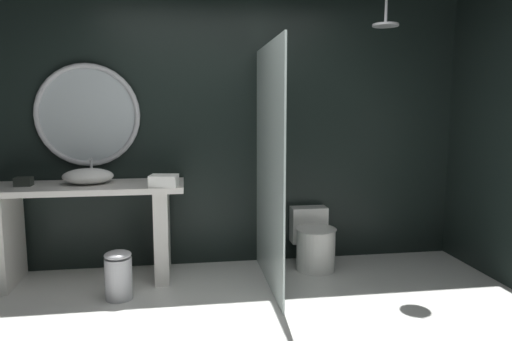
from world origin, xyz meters
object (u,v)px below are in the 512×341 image
at_px(vessel_sink, 88,176).
at_px(folded_hand_towel, 164,181).
at_px(waste_bin, 119,275).
at_px(toilet, 313,241).
at_px(round_wall_mirror, 88,115).
at_px(tumbler_cup, 160,179).
at_px(rain_shower_head, 386,23).
at_px(tissue_box, 24,182).

xyz_separation_m(vessel_sink, folded_hand_towel, (0.65, -0.23, -0.02)).
bearing_deg(waste_bin, toilet, 15.89).
bearing_deg(round_wall_mirror, vessel_sink, -83.65).
xyz_separation_m(tumbler_cup, round_wall_mirror, (-0.64, 0.34, 0.54)).
bearing_deg(round_wall_mirror, rain_shower_head, -10.01).
bearing_deg(vessel_sink, tumbler_cup, -8.54).
distance_m(tissue_box, round_wall_mirror, 0.78).
bearing_deg(tissue_box, vessel_sink, 3.05).
bearing_deg(toilet, rain_shower_head, -22.28).
height_order(tumbler_cup, toilet, tumbler_cup).
height_order(tumbler_cup, round_wall_mirror, round_wall_mirror).
distance_m(tissue_box, waste_bin, 1.15).
bearing_deg(waste_bin, vessel_sink, 121.30).
bearing_deg(rain_shower_head, round_wall_mirror, 169.99).
relative_size(tumbler_cup, waste_bin, 0.21).
bearing_deg(toilet, folded_hand_towel, -169.84).
xyz_separation_m(round_wall_mirror, folded_hand_towel, (0.68, -0.48, -0.53)).
bearing_deg(tissue_box, toilet, 0.89).
relative_size(tissue_box, rain_shower_head, 0.43).
distance_m(toilet, folded_hand_towel, 1.53).
distance_m(vessel_sink, waste_bin, 0.91).
height_order(rain_shower_head, waste_bin, rain_shower_head).
relative_size(vessel_sink, tissue_box, 3.18).
height_order(tumbler_cup, waste_bin, tumbler_cup).
distance_m(tumbler_cup, toilet, 1.54).
xyz_separation_m(tumbler_cup, folded_hand_towel, (0.04, -0.14, 0.01)).
relative_size(round_wall_mirror, rain_shower_head, 2.98).
height_order(vessel_sink, waste_bin, vessel_sink).
height_order(vessel_sink, toilet, vessel_sink).
distance_m(round_wall_mirror, toilet, 2.37).
height_order(round_wall_mirror, folded_hand_towel, round_wall_mirror).
xyz_separation_m(waste_bin, folded_hand_towel, (0.36, 0.25, 0.70)).
bearing_deg(rain_shower_head, toilet, 157.72).
xyz_separation_m(tissue_box, toilet, (2.52, 0.04, -0.63)).
relative_size(tumbler_cup, folded_hand_towel, 0.36).
bearing_deg(tissue_box, round_wall_mirror, 29.24).
height_order(tissue_box, round_wall_mirror, round_wall_mirror).
distance_m(tissue_box, toilet, 2.60).
bearing_deg(waste_bin, folded_hand_towel, 34.45).
distance_m(round_wall_mirror, folded_hand_towel, 0.99).
height_order(round_wall_mirror, toilet, round_wall_mirror).
bearing_deg(folded_hand_towel, tissue_box, 170.01).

